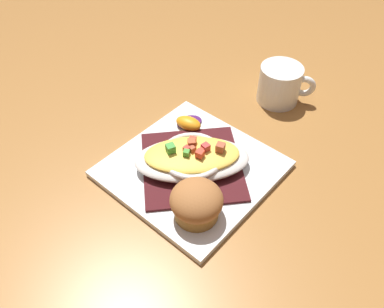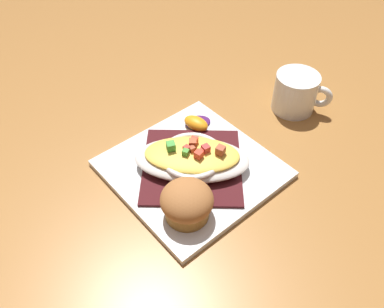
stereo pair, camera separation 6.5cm
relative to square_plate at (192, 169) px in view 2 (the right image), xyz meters
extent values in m
plane|color=#9B6833|center=(0.00, 0.00, -0.01)|extent=(2.60, 2.60, 0.00)
cube|color=white|center=(0.00, 0.00, 0.00)|extent=(0.26, 0.26, 0.01)
cube|color=#43161A|center=(0.00, 0.00, 0.01)|extent=(0.23, 0.23, 0.01)
ellipsoid|color=silver|center=(0.00, 0.00, 0.02)|extent=(0.20, 0.21, 0.03)
torus|color=silver|center=(0.00, 0.00, 0.03)|extent=(0.15, 0.15, 0.01)
ellipsoid|color=#EDC84C|center=(0.00, 0.00, 0.03)|extent=(0.16, 0.17, 0.02)
cube|color=#BA542F|center=(0.01, -0.01, 0.05)|extent=(0.02, 0.02, 0.01)
cube|color=red|center=(-0.02, 0.00, 0.05)|extent=(0.01, 0.01, 0.01)
cube|color=#A85131|center=(0.00, 0.00, 0.05)|extent=(0.01, 0.01, 0.01)
cube|color=#CB412B|center=(-0.01, -0.01, 0.05)|extent=(0.01, 0.01, 0.01)
cube|color=green|center=(0.02, 0.02, 0.05)|extent=(0.02, 0.02, 0.01)
cube|color=#CE412D|center=(0.01, -0.01, 0.05)|extent=(0.02, 0.02, 0.01)
cube|color=#499936|center=(0.00, 0.01, 0.05)|extent=(0.01, 0.01, 0.01)
cube|color=red|center=(0.01, 0.01, 0.05)|extent=(0.01, 0.01, 0.01)
cube|color=#AB5033|center=(-0.03, -0.03, 0.05)|extent=(0.02, 0.02, 0.01)
cube|color=#CA3B37|center=(-0.01, -0.02, 0.05)|extent=(0.01, 0.01, 0.01)
cylinder|color=olive|center=(-0.07, 0.07, 0.02)|extent=(0.07, 0.07, 0.02)
ellipsoid|color=#A16535|center=(-0.07, 0.07, 0.04)|extent=(0.08, 0.08, 0.05)
ellipsoid|color=#4C0F23|center=(-0.07, 0.07, 0.05)|extent=(0.03, 0.03, 0.01)
ellipsoid|color=#491C5D|center=(0.08, -0.08, 0.01)|extent=(0.05, 0.06, 0.01)
ellipsoid|color=orange|center=(0.07, -0.07, 0.02)|extent=(0.05, 0.04, 0.02)
cylinder|color=white|center=(0.01, -0.26, 0.03)|extent=(0.08, 0.08, 0.08)
torus|color=white|center=(-0.03, -0.29, 0.03)|extent=(0.04, 0.03, 0.05)
cylinder|color=#4C2D14|center=(0.01, -0.26, 0.01)|extent=(0.07, 0.07, 0.02)
camera|label=1|loc=(-0.32, 0.32, 0.50)|focal=37.41mm
camera|label=2|loc=(-0.36, 0.28, 0.50)|focal=37.41mm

